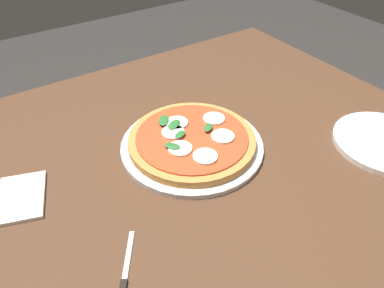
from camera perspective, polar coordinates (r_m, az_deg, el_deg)
dining_table at (r=0.91m, az=5.67°, el=-6.99°), size 1.12×1.10×0.77m
serving_tray at (r=0.86m, az=0.00°, el=-0.21°), size 0.33×0.33×0.01m
pizza at (r=0.85m, az=-0.01°, el=0.71°), size 0.30×0.30×0.03m
napkin at (r=0.82m, az=-25.11°, el=-7.55°), size 0.15×0.13×0.01m
knife at (r=0.64m, az=-10.65°, el=-20.81°), size 0.15×0.10×0.01m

